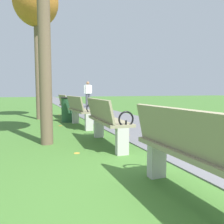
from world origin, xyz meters
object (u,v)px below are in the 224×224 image
park_bench_2 (106,120)px  trash_bin (68,109)px  pedestrian_walking (88,93)px  park_bench_3 (80,110)px  tree_2 (36,3)px  park_bench_1 (197,154)px  park_bench_4 (67,105)px

park_bench_2 → trash_bin: park_bench_2 is taller
pedestrian_walking → park_bench_3: bearing=-106.0°
tree_2 → park_bench_3: bearing=-65.3°
park_bench_1 → park_bench_4: size_ratio=1.00×
park_bench_4 → park_bench_2: bearing=-90.0°
park_bench_2 → tree_2: bearing=102.6°
park_bench_4 → trash_bin: bearing=-96.9°
park_bench_3 → park_bench_4: same height
park_bench_4 → tree_2: (-1.04, -0.11, 3.65)m
park_bench_1 → park_bench_4: 7.29m
pedestrian_walking → park_bench_2: bearing=-102.3°
park_bench_3 → pedestrian_walking: (2.16, 7.53, 0.44)m
park_bench_2 → park_bench_4: same height
park_bench_3 → tree_2: (-1.04, 2.25, 3.65)m
park_bench_4 → pedestrian_walking: size_ratio=0.99×
park_bench_4 → tree_2: bearing=-173.8°
tree_2 → trash_bin: (0.89, -1.10, -3.71)m
park_bench_3 → pedestrian_walking: size_ratio=1.00×
park_bench_1 → pedestrian_walking: size_ratio=0.99×
park_bench_1 → pedestrian_walking: 12.64m
park_bench_2 → trash_bin: (-0.15, 3.55, -0.06)m
park_bench_3 → trash_bin: 1.17m
park_bench_2 → pedestrian_walking: size_ratio=1.00×
park_bench_4 → trash_bin: (-0.15, -1.21, -0.06)m
park_bench_3 → park_bench_4: (-0.00, 2.37, 0.00)m
park_bench_4 → tree_2: size_ratio=0.32×
park_bench_2 → tree_2: 6.00m
park_bench_2 → park_bench_1: bearing=-90.0°
park_bench_3 → tree_2: bearing=114.7°
trash_bin → pedestrian_walking: bearing=70.1°
tree_2 → park_bench_2: bearing=-77.4°
park_bench_2 → park_bench_4: size_ratio=1.00×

